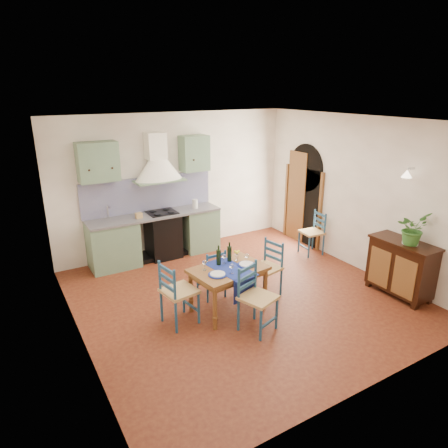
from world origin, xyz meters
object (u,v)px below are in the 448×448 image
Objects in this scene: chair_near at (256,298)px; potted_plant at (412,228)px; sideboard at (401,266)px; dining_table at (229,273)px.

chair_near is 2.70m from potted_plant.
chair_near reaches higher than sideboard.
dining_table is 2.83m from sideboard.
potted_plant is at bearing -23.09° from dining_table.
dining_table is 2.91m from potted_plant.
chair_near is 1.85× the size of potted_plant.
potted_plant reaches higher than sideboard.
dining_table is 1.13× the size of sideboard.
dining_table is 1.24× the size of chair_near.
potted_plant is at bearing -10.64° from chair_near.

